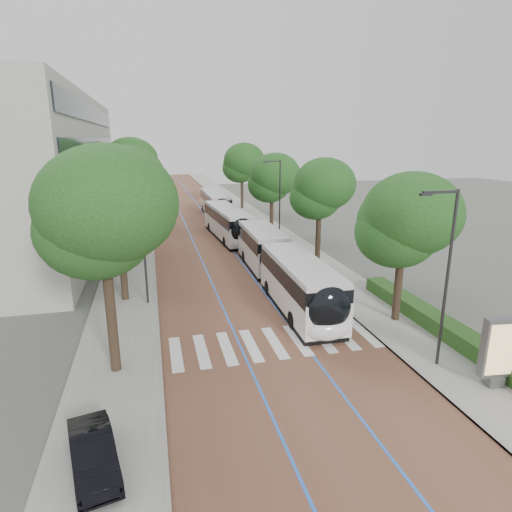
# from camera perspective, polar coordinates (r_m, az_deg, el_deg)

# --- Properties ---
(ground) EXTENTS (160.00, 160.00, 0.00)m
(ground) POSITION_cam_1_polar(r_m,az_deg,el_deg) (21.50, 2.75, -12.71)
(ground) COLOR #51544C
(ground) RESTS_ON ground
(road) EXTENTS (11.00, 140.00, 0.02)m
(road) POSITION_cam_1_polar(r_m,az_deg,el_deg) (59.28, -8.36, 5.41)
(road) COLOR brown
(road) RESTS_ON ground
(sidewalk_left) EXTENTS (4.00, 140.00, 0.12)m
(sidewalk_left) POSITION_cam_1_polar(r_m,az_deg,el_deg) (59.05, -15.64, 5.01)
(sidewalk_left) COLOR gray
(sidewalk_left) RESTS_ON ground
(sidewalk_right) EXTENTS (4.00, 140.00, 0.12)m
(sidewalk_right) POSITION_cam_1_polar(r_m,az_deg,el_deg) (60.43, -1.24, 5.81)
(sidewalk_right) COLOR gray
(sidewalk_right) RESTS_ON ground
(kerb_left) EXTENTS (0.20, 140.00, 0.14)m
(kerb_left) POSITION_cam_1_polar(r_m,az_deg,el_deg) (59.01, -13.80, 5.13)
(kerb_left) COLOR gray
(kerb_left) RESTS_ON ground
(kerb_right) EXTENTS (0.20, 140.00, 0.14)m
(kerb_right) POSITION_cam_1_polar(r_m,az_deg,el_deg) (60.05, -3.01, 5.73)
(kerb_right) COLOR gray
(kerb_right) RESTS_ON ground
(zebra_crossing) EXTENTS (10.55, 3.60, 0.01)m
(zebra_crossing) POSITION_cam_1_polar(r_m,az_deg,el_deg) (22.39, 2.51, -11.43)
(zebra_crossing) COLOR silver
(zebra_crossing) RESTS_ON ground
(lane_line_left) EXTENTS (0.12, 126.00, 0.01)m
(lane_line_left) POSITION_cam_1_polar(r_m,az_deg,el_deg) (59.15, -9.91, 5.34)
(lane_line_left) COLOR blue
(lane_line_left) RESTS_ON road
(lane_line_right) EXTENTS (0.12, 126.00, 0.01)m
(lane_line_right) POSITION_cam_1_polar(r_m,az_deg,el_deg) (59.45, -6.82, 5.51)
(lane_line_right) COLOR blue
(lane_line_right) RESTS_ON road
(hedge) EXTENTS (1.20, 14.00, 0.80)m
(hedge) POSITION_cam_1_polar(r_m,az_deg,el_deg) (25.20, 23.24, -8.33)
(hedge) COLOR #1F4618
(hedge) RESTS_ON sidewalk_right
(streetlight_near) EXTENTS (1.82, 0.20, 8.00)m
(streetlight_near) POSITION_cam_1_polar(r_m,az_deg,el_deg) (20.12, 23.91, -1.25)
(streetlight_near) COLOR #2B2A2D
(streetlight_near) RESTS_ON sidewalk_right
(streetlight_far) EXTENTS (1.82, 0.20, 8.00)m
(streetlight_far) POSITION_cam_1_polar(r_m,az_deg,el_deg) (42.28, 2.96, 8.17)
(streetlight_far) COLOR #2B2A2D
(streetlight_far) RESTS_ON sidewalk_right
(lamp_post_left) EXTENTS (0.14, 0.14, 8.00)m
(lamp_post_left) POSITION_cam_1_polar(r_m,az_deg,el_deg) (26.83, -14.76, 1.95)
(lamp_post_left) COLOR #2B2A2D
(lamp_post_left) RESTS_ON sidewalk_left
(trees_left) EXTENTS (5.97, 60.76, 9.70)m
(trees_left) POSITION_cam_1_polar(r_m,az_deg,el_deg) (43.90, -16.70, 10.40)
(trees_left) COLOR black
(trees_left) RESTS_ON ground
(trees_right) EXTENTS (5.96, 47.63, 8.99)m
(trees_right) POSITION_cam_1_polar(r_m,az_deg,el_deg) (45.03, 3.32, 10.07)
(trees_right) COLOR black
(trees_right) RESTS_ON ground
(lead_bus) EXTENTS (2.85, 18.44, 3.20)m
(lead_bus) POSITION_cam_1_polar(r_m,az_deg,el_deg) (29.21, 3.46, -1.54)
(lead_bus) COLOR black
(lead_bus) RESTS_ON ground
(bus_queued_0) EXTENTS (3.29, 12.53, 3.20)m
(bus_queued_0) POSITION_cam_1_polar(r_m,az_deg,el_deg) (44.41, -3.69, 4.33)
(bus_queued_0) COLOR white
(bus_queued_0) RESTS_ON ground
(bus_queued_1) EXTENTS (2.56, 12.40, 3.20)m
(bus_queued_1) POSITION_cam_1_polar(r_m,az_deg,el_deg) (57.68, -5.41, 6.86)
(bus_queued_1) COLOR white
(bus_queued_1) RESTS_ON ground
(ad_panel) EXTENTS (1.49, 0.63, 3.01)m
(ad_panel) POSITION_cam_1_polar(r_m,az_deg,el_deg) (20.55, 29.60, -10.95)
(ad_panel) COLOR #59595B
(ad_panel) RESTS_ON sidewalk_right
(parked_car) EXTENTS (2.05, 3.84, 1.20)m
(parked_car) POSITION_cam_1_polar(r_m,az_deg,el_deg) (15.42, -20.88, -23.34)
(parked_car) COLOR black
(parked_car) RESTS_ON sidewalk_left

